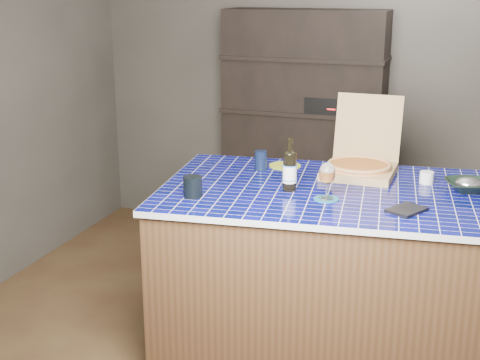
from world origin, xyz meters
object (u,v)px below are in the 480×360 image
at_px(wine_glass, 327,174).
at_px(pizza_box, 360,164).
at_px(kitchen_island, 326,273).
at_px(bowl, 468,186).
at_px(mead_bottle, 290,170).
at_px(dvd_case, 407,210).

bearing_deg(wine_glass, pizza_box, 80.75).
relative_size(kitchen_island, bowl, 8.26).
bearing_deg(wine_glass, mead_bottle, 158.12).
height_order(mead_bottle, bowl, mead_bottle).
distance_m(mead_bottle, wine_glass, 0.23).
height_order(kitchen_island, pizza_box, pizza_box).
xyz_separation_m(wine_glass, dvd_case, (0.39, -0.05, -0.12)).
xyz_separation_m(mead_bottle, bowl, (0.87, 0.29, -0.08)).
xyz_separation_m(kitchen_island, dvd_case, (0.41, -0.23, 0.49)).
bearing_deg(kitchen_island, bowl, 9.71).
bearing_deg(wine_glass, kitchen_island, 96.31).
xyz_separation_m(mead_bottle, wine_glass, (0.21, -0.09, 0.02)).
relative_size(pizza_box, mead_bottle, 1.69).
xyz_separation_m(mead_bottle, dvd_case, (0.61, -0.14, -0.10)).
relative_size(dvd_case, bowl, 0.80).
distance_m(mead_bottle, dvd_case, 0.63).
height_order(kitchen_island, bowl, bowl).
distance_m(wine_glass, bowl, 0.77).
relative_size(kitchen_island, wine_glass, 10.08).
bearing_deg(bowl, wine_glass, -150.45).
bearing_deg(bowl, mead_bottle, -161.66).
bearing_deg(wine_glass, bowl, 29.55).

